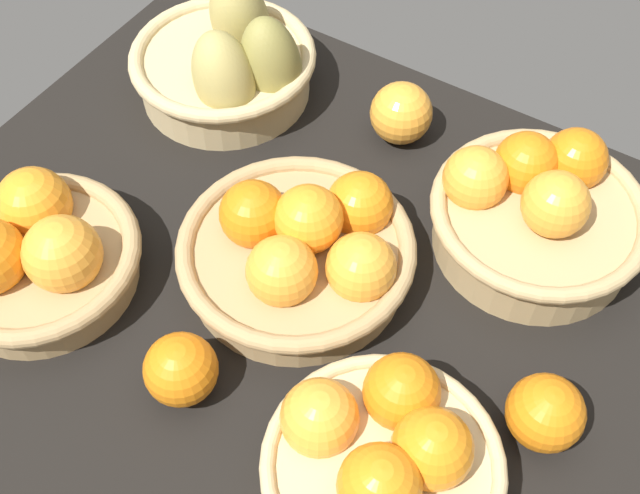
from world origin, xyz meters
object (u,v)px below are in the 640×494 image
object	(u,v)px
basket_near_left	(35,254)
loose_orange_front_gap	(545,413)
basket_near_right	(382,459)
loose_orange_back_gap	(401,113)
basket_far_right	(535,210)
loose_orange_side_gap	(177,367)
basket_far_left_pears	(232,64)
basket_center	(302,248)

from	to	relation	value
basket_near_left	loose_orange_front_gap	world-z (taller)	basket_near_left
basket_near_right	loose_orange_back_gap	bearing A→B (deg)	116.21
basket_near_left	basket_far_right	xyz separation A→B (cm)	(42.21, 32.70, 0.55)
basket_near_right	loose_orange_front_gap	size ratio (longest dim) A/B	2.93
basket_far_right	loose_orange_front_gap	world-z (taller)	basket_far_right
loose_orange_front_gap	loose_orange_side_gap	xyz separation A→B (cm)	(-31.69, -14.16, -0.06)
loose_orange_back_gap	loose_orange_side_gap	distance (cm)	41.63
loose_orange_back_gap	loose_orange_side_gap	xyz separation A→B (cm)	(-1.77, -41.59, -0.20)
loose_orange_front_gap	basket_far_left_pears	bearing A→B (deg)	156.16
basket_near_left	basket_far_left_pears	world-z (taller)	basket_far_left_pears
basket_center	loose_orange_side_gap	xyz separation A→B (cm)	(-2.76, -17.92, -0.55)
basket_far_right	loose_orange_side_gap	size ratio (longest dim) A/B	3.26
basket_center	basket_far_left_pears	bearing A→B (deg)	140.00
basket_near_left	basket_near_right	bearing A→B (deg)	-0.45
loose_orange_side_gap	basket_near_left	bearing A→B (deg)	173.23
basket_far_right	loose_orange_back_gap	bearing A→B (deg)	162.03
basket_near_left	basket_near_right	world-z (taller)	basket_near_right
basket_far_right	basket_far_left_pears	distance (cm)	41.64
basket_near_right	loose_orange_side_gap	size ratio (longest dim) A/B	2.98
loose_orange_front_gap	loose_orange_side_gap	bearing A→B (deg)	-155.93
basket_far_left_pears	loose_orange_side_gap	bearing A→B (deg)	-61.63
basket_near_right	loose_orange_front_gap	distance (cm)	15.98
basket_far_left_pears	loose_orange_front_gap	size ratio (longest dim) A/B	3.26
loose_orange_front_gap	basket_center	bearing A→B (deg)	172.60
basket_center	basket_far_left_pears	world-z (taller)	basket_far_left_pears
loose_orange_back_gap	loose_orange_side_gap	size ratio (longest dim) A/B	1.06
basket_near_right	loose_orange_side_gap	distance (cm)	21.32
basket_near_left	basket_near_right	size ratio (longest dim) A/B	1.03
loose_orange_side_gap	basket_near_right	bearing A→B (deg)	5.69
loose_orange_side_gap	basket_center	bearing A→B (deg)	81.25
basket_far_right	basket_far_left_pears	world-z (taller)	basket_far_left_pears
basket_near_left	loose_orange_side_gap	distance (cm)	20.74
basket_far_right	basket_near_right	bearing A→B (deg)	-90.72
loose_orange_front_gap	loose_orange_back_gap	bearing A→B (deg)	137.48
basket_center	basket_far_left_pears	distance (cm)	29.69
basket_near_right	basket_far_left_pears	bearing A→B (deg)	139.74
basket_far_left_pears	basket_far_right	bearing A→B (deg)	-2.54
basket_far_right	basket_near_right	size ratio (longest dim) A/B	1.09
loose_orange_back_gap	basket_far_left_pears	bearing A→B (deg)	-168.06
basket_near_left	basket_far_right	bearing A→B (deg)	37.77
basket_center	basket_near_right	size ratio (longest dim) A/B	1.18
basket_far_left_pears	basket_near_left	bearing A→B (deg)	-91.01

